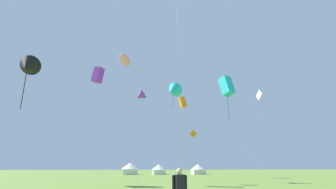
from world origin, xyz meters
The scene contains 12 objects.
kite_purple_delta centered at (-3.87, 29.32, 10.93)m, with size 2.67×2.86×11.79m.
kite_black_delta centered at (-18.97, 30.21, 14.40)m, with size 2.84×4.16×16.16m.
kite_orange_box centered at (5.56, 45.88, 14.69)m, with size 1.78×1.62×15.87m.
kite_orange_diamond centered at (8.35, 48.34, 8.47)m, with size 2.45×1.52×9.45m.
kite_white_diamond centered at (23.32, 46.44, 17.20)m, with size 1.82×2.75×18.60m.
kite_purple_box centered at (-9.84, 28.71, 13.26)m, with size 2.17×2.80×14.35m.
kite_cyan_delta centered at (0.74, 32.01, 12.72)m, with size 3.38×3.43×14.12m.
kite_pink_parafoil centered at (-6.41, 17.42, 10.64)m, with size 2.17×3.34×11.01m.
kite_cyan_box centered at (6.35, 25.39, 11.62)m, with size 2.61×3.52×12.93m.
festival_tent_center centered at (-4.03, 63.49, 1.62)m, with size 4.50×4.50×2.92m.
festival_tent_right centered at (3.29, 63.49, 1.40)m, with size 3.89×3.89×2.53m.
festival_tent_left centered at (13.75, 63.49, 1.44)m, with size 4.00×4.00×2.60m.
Camera 1 is at (-6.28, -2.84, 1.75)m, focal length 26.74 mm.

